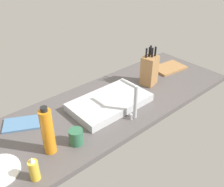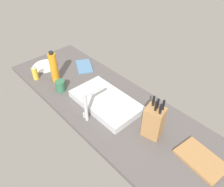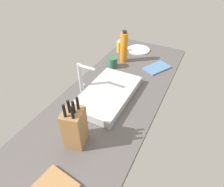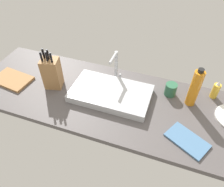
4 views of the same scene
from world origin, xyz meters
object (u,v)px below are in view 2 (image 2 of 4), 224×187
object	(u,v)px
cutting_board	(201,159)
knife_block	(154,122)
sink_basin	(106,101)
water_bottle	(54,68)
dish_towel	(84,66)
coffee_mug	(60,86)
faucet	(88,104)
soap_bottle	(35,73)
dinner_plate	(45,66)

from	to	relation	value
cutting_board	knife_block	bearing A→B (deg)	9.74
sink_basin	water_bottle	distance (cm)	53.56
knife_block	dish_towel	size ratio (longest dim) A/B	1.28
dish_towel	coffee_mug	bearing A→B (deg)	113.40
water_bottle	coffee_mug	world-z (taller)	water_bottle
cutting_board	water_bottle	world-z (taller)	water_bottle
sink_basin	coffee_mug	bearing A→B (deg)	22.33
faucet	knife_block	world-z (taller)	knife_block
knife_block	dish_towel	world-z (taller)	knife_block
cutting_board	water_bottle	bearing A→B (deg)	9.06
dish_towel	coffee_mug	size ratio (longest dim) A/B	2.59
sink_basin	soap_bottle	xyz separation A→B (cm)	(65.65, 22.76, 3.28)
knife_block	faucet	bearing A→B (deg)	15.17
knife_block	cutting_board	world-z (taller)	knife_block
knife_block	water_bottle	xyz separation A→B (cm)	(92.93, 14.43, 1.79)
cutting_board	faucet	bearing A→B (deg)	20.85
water_bottle	dinner_plate	bearing A→B (deg)	-9.29
cutting_board	soap_bottle	distance (cm)	143.11
faucet	dish_towel	xyz separation A→B (cm)	(55.50, -37.83, -12.94)
soap_bottle	dish_towel	world-z (taller)	soap_bottle
cutting_board	coffee_mug	xyz separation A→B (cm)	(111.41, 23.93, 3.51)
sink_basin	knife_block	size ratio (longest dim) A/B	1.81
dinner_plate	coffee_mug	bearing A→B (deg)	168.33
dish_towel	dinner_plate	bearing A→B (deg)	46.11
water_bottle	dish_towel	world-z (taller)	water_bottle
sink_basin	knife_block	bearing A→B (deg)	-175.89
knife_block	dish_towel	bearing A→B (deg)	-23.67
faucet	coffee_mug	distance (cm)	41.60
sink_basin	soap_bottle	size ratio (longest dim) A/B	3.90
water_bottle	dish_towel	size ratio (longest dim) A/B	1.23
knife_block	water_bottle	distance (cm)	94.06
soap_bottle	dish_towel	xyz separation A→B (cm)	(-13.11, -42.09, -5.29)
sink_basin	cutting_board	xyz separation A→B (cm)	(-73.91, -8.52, -1.71)
knife_block	cutting_board	xyz separation A→B (cm)	(-32.19, -5.53, -10.62)
sink_basin	faucet	world-z (taller)	faucet
dish_towel	coffee_mug	distance (cm)	38.04
dinner_plate	faucet	bearing A→B (deg)	171.95
coffee_mug	dinner_plate	bearing A→B (deg)	-11.67
dinner_plate	dish_towel	xyz separation A→B (cm)	(-25.39, -26.39, 0.00)
faucet	dinner_plate	distance (cm)	82.71
sink_basin	soap_bottle	distance (cm)	69.56
soap_bottle	coffee_mug	size ratio (longest dim) A/B	1.54
sink_basin	cutting_board	distance (cm)	74.41
soap_bottle	dish_towel	distance (cm)	44.40
sink_basin	coffee_mug	world-z (taller)	coffee_mug
sink_basin	dinner_plate	world-z (taller)	sink_basin
sink_basin	dish_towel	world-z (taller)	sink_basin
dish_towel	water_bottle	bearing A→B (deg)	92.47
dinner_plate	water_bottle	bearing A→B (deg)	170.71
faucet	dinner_plate	bearing A→B (deg)	-8.05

